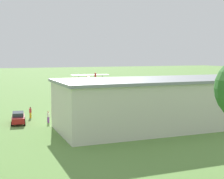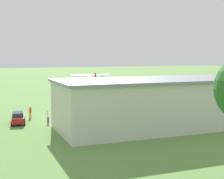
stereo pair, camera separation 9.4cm
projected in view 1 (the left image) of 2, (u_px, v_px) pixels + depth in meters
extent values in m
plane|color=#608C42|center=(82.00, 97.00, 78.94)|extent=(400.00, 400.00, 0.00)
cube|color=beige|center=(177.00, 103.00, 46.07)|extent=(33.49, 12.54, 6.26)
cube|color=gray|center=(178.00, 79.00, 45.74)|extent=(34.12, 13.16, 0.35)
cube|color=#384251|center=(158.00, 102.00, 51.30)|extent=(10.00, 0.60, 5.14)
cylinder|color=#B21E1E|center=(92.00, 81.00, 75.71)|extent=(1.91, 7.33, 1.69)
cone|color=black|center=(88.00, 81.00, 79.47)|extent=(0.86, 0.84, 0.84)
cube|color=silver|center=(91.00, 81.00, 76.54)|extent=(8.91, 2.34, 0.23)
cube|color=silver|center=(90.00, 75.00, 76.91)|extent=(8.91, 2.34, 0.23)
cube|color=#B21E1E|center=(95.00, 76.00, 72.55)|extent=(0.23, 1.20, 1.38)
cube|color=silver|center=(95.00, 80.00, 72.58)|extent=(2.68, 1.18, 0.15)
cylinder|color=black|center=(95.00, 86.00, 76.72)|extent=(0.21, 0.65, 0.64)
cylinder|color=black|center=(87.00, 86.00, 76.14)|extent=(0.21, 0.65, 0.64)
cylinder|color=#332D28|center=(102.00, 78.00, 77.58)|extent=(0.10, 0.21, 1.50)
cylinder|color=#332D28|center=(79.00, 78.00, 75.87)|extent=(0.10, 0.21, 1.50)
cube|color=red|center=(18.00, 119.00, 47.52)|extent=(2.40, 4.82, 0.78)
cube|color=#2D3842|center=(18.00, 114.00, 47.45)|extent=(1.89, 2.78, 0.56)
cylinder|color=black|center=(25.00, 123.00, 46.28)|extent=(0.31, 0.67, 0.64)
cylinder|color=black|center=(12.00, 124.00, 45.82)|extent=(0.31, 0.67, 0.64)
cylinder|color=black|center=(24.00, 119.00, 49.29)|extent=(0.31, 0.67, 0.64)
cylinder|color=black|center=(12.00, 120.00, 48.83)|extent=(0.31, 0.67, 0.64)
cylinder|color=navy|center=(54.00, 114.00, 53.04)|extent=(0.40, 0.40, 0.82)
cylinder|color=beige|center=(54.00, 110.00, 52.97)|extent=(0.48, 0.48, 0.58)
sphere|color=brown|center=(54.00, 107.00, 52.93)|extent=(0.22, 0.22, 0.22)
cylinder|color=#72338C|center=(48.00, 120.00, 48.09)|extent=(0.39, 0.39, 0.86)
cylinder|color=beige|center=(48.00, 115.00, 48.02)|extent=(0.46, 0.46, 0.61)
sphere|color=#9E704C|center=(48.00, 112.00, 47.98)|extent=(0.23, 0.23, 0.23)
cylinder|color=orange|center=(30.00, 115.00, 51.78)|extent=(0.32, 0.32, 0.89)
cylinder|color=#B23333|center=(30.00, 110.00, 51.70)|extent=(0.39, 0.39, 0.63)
sphere|color=brown|center=(30.00, 108.00, 51.66)|extent=(0.24, 0.24, 0.24)
cylinder|color=#33723F|center=(219.00, 106.00, 61.40)|extent=(0.45, 0.45, 0.79)
cylinder|color=beige|center=(219.00, 103.00, 61.33)|extent=(0.53, 0.53, 0.56)
sphere|color=#D8AD84|center=(219.00, 101.00, 61.30)|extent=(0.21, 0.21, 0.21)
cylinder|color=#72338C|center=(176.00, 104.00, 64.40)|extent=(0.45, 0.45, 0.81)
cylinder|color=orange|center=(176.00, 100.00, 64.33)|extent=(0.53, 0.53, 0.57)
sphere|color=#D8AD84|center=(176.00, 98.00, 64.29)|extent=(0.22, 0.22, 0.22)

